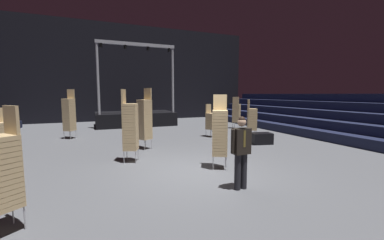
{
  "coord_description": "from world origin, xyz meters",
  "views": [
    {
      "loc": [
        -2.81,
        -6.28,
        2.23
      ],
      "look_at": [
        0.14,
        0.86,
        1.4
      ],
      "focal_mm": 22.59,
      "sensor_mm": 36.0,
      "label": 1
    }
  ],
  "objects_px": {
    "chair_stack_front_left": "(252,119)",
    "chair_stack_mid_right": "(2,171)",
    "stage_riser": "(135,117)",
    "equipment_road_case": "(261,138)",
    "man_with_tie": "(241,148)",
    "chair_stack_mid_left": "(130,126)",
    "chair_stack_front_right": "(220,132)",
    "chair_stack_rear_centre": "(236,113)",
    "chair_stack_rear_left": "(145,119)",
    "chair_stack_aisle_left": "(211,121)",
    "chair_stack_aisle_right": "(69,114)",
    "chair_stack_mid_centre": "(2,136)"
  },
  "relations": [
    {
      "from": "chair_stack_front_left",
      "to": "chair_stack_rear_left",
      "type": "height_order",
      "value": "chair_stack_rear_left"
    },
    {
      "from": "man_with_tie",
      "to": "chair_stack_mid_right",
      "type": "height_order",
      "value": "chair_stack_mid_right"
    },
    {
      "from": "chair_stack_rear_centre",
      "to": "chair_stack_aisle_right",
      "type": "bearing_deg",
      "value": -130.35
    },
    {
      "from": "chair_stack_front_left",
      "to": "chair_stack_aisle_left",
      "type": "bearing_deg",
      "value": -94.32
    },
    {
      "from": "chair_stack_aisle_right",
      "to": "chair_stack_mid_right",
      "type": "bearing_deg",
      "value": 125.99
    },
    {
      "from": "stage_riser",
      "to": "equipment_road_case",
      "type": "xyz_separation_m",
      "value": [
        4.15,
        -8.85,
        -0.33
      ]
    },
    {
      "from": "chair_stack_front_left",
      "to": "chair_stack_rear_left",
      "type": "distance_m",
      "value": 5.56
    },
    {
      "from": "chair_stack_front_left",
      "to": "chair_stack_mid_left",
      "type": "xyz_separation_m",
      "value": [
        -6.35,
        -2.13,
        0.21
      ]
    },
    {
      "from": "chair_stack_front_left",
      "to": "chair_stack_mid_right",
      "type": "distance_m",
      "value": 10.43
    },
    {
      "from": "chair_stack_mid_right",
      "to": "chair_stack_aisle_left",
      "type": "distance_m",
      "value": 9.66
    },
    {
      "from": "chair_stack_mid_centre",
      "to": "equipment_road_case",
      "type": "xyz_separation_m",
      "value": [
        9.69,
        -0.67,
        -0.65
      ]
    },
    {
      "from": "chair_stack_mid_left",
      "to": "chair_stack_rear_left",
      "type": "distance_m",
      "value": 1.9
    },
    {
      "from": "stage_riser",
      "to": "chair_stack_mid_centre",
      "type": "distance_m",
      "value": 9.88
    },
    {
      "from": "chair_stack_rear_centre",
      "to": "chair_stack_front_left",
      "type": "bearing_deg",
      "value": -59.73
    },
    {
      "from": "chair_stack_mid_centre",
      "to": "chair_stack_rear_centre",
      "type": "relative_size",
      "value": 0.88
    },
    {
      "from": "chair_stack_mid_centre",
      "to": "chair_stack_mid_right",
      "type": "bearing_deg",
      "value": 76.92
    },
    {
      "from": "chair_stack_mid_right",
      "to": "chair_stack_aisle_right",
      "type": "distance_m",
      "value": 8.84
    },
    {
      "from": "stage_riser",
      "to": "chair_stack_mid_centre",
      "type": "relative_size",
      "value": 3.09
    },
    {
      "from": "chair_stack_rear_centre",
      "to": "equipment_road_case",
      "type": "height_order",
      "value": "chair_stack_rear_centre"
    },
    {
      "from": "chair_stack_rear_left",
      "to": "chair_stack_rear_centre",
      "type": "xyz_separation_m",
      "value": [
        6.7,
        3.64,
        -0.21
      ]
    },
    {
      "from": "stage_riser",
      "to": "chair_stack_aisle_left",
      "type": "relative_size",
      "value": 3.25
    },
    {
      "from": "man_with_tie",
      "to": "chair_stack_rear_centre",
      "type": "relative_size",
      "value": 0.84
    },
    {
      "from": "chair_stack_mid_left",
      "to": "man_with_tie",
      "type": "bearing_deg",
      "value": 52.9
    },
    {
      "from": "chair_stack_front_right",
      "to": "chair_stack_rear_centre",
      "type": "bearing_deg",
      "value": -98.36
    },
    {
      "from": "man_with_tie",
      "to": "stage_riser",
      "type": "bearing_deg",
      "value": -91.49
    },
    {
      "from": "stage_riser",
      "to": "equipment_road_case",
      "type": "bearing_deg",
      "value": -64.86
    },
    {
      "from": "chair_stack_front_left",
      "to": "chair_stack_mid_left",
      "type": "relative_size",
      "value": 0.82
    },
    {
      "from": "chair_stack_aisle_right",
      "to": "chair_stack_mid_left",
      "type": "bearing_deg",
      "value": 149.94
    },
    {
      "from": "chair_stack_front_left",
      "to": "chair_stack_mid_right",
      "type": "height_order",
      "value": "chair_stack_mid_right"
    },
    {
      "from": "chair_stack_rear_left",
      "to": "chair_stack_aisle_left",
      "type": "distance_m",
      "value": 4.05
    },
    {
      "from": "man_with_tie",
      "to": "chair_stack_mid_left",
      "type": "height_order",
      "value": "chair_stack_mid_left"
    },
    {
      "from": "chair_stack_aisle_left",
      "to": "chair_stack_aisle_right",
      "type": "xyz_separation_m",
      "value": [
        -6.79,
        2.24,
        0.38
      ]
    },
    {
      "from": "chair_stack_mid_left",
      "to": "chair_stack_aisle_left",
      "type": "height_order",
      "value": "chair_stack_mid_left"
    },
    {
      "from": "chair_stack_mid_right",
      "to": "chair_stack_aisle_left",
      "type": "bearing_deg",
      "value": -85.34
    },
    {
      "from": "chair_stack_mid_right",
      "to": "chair_stack_rear_left",
      "type": "relative_size",
      "value": 0.83
    },
    {
      "from": "chair_stack_mid_right",
      "to": "equipment_road_case",
      "type": "bearing_deg",
      "value": -102.09
    },
    {
      "from": "chair_stack_mid_centre",
      "to": "chair_stack_front_right",
      "type": "bearing_deg",
      "value": 124.44
    },
    {
      "from": "chair_stack_mid_left",
      "to": "chair_stack_mid_centre",
      "type": "bearing_deg",
      "value": -88.29
    },
    {
      "from": "chair_stack_front_left",
      "to": "chair_stack_mid_centre",
      "type": "bearing_deg",
      "value": -59.53
    },
    {
      "from": "man_with_tie",
      "to": "chair_stack_front_right",
      "type": "bearing_deg",
      "value": -104.27
    },
    {
      "from": "chair_stack_aisle_right",
      "to": "equipment_road_case",
      "type": "relative_size",
      "value": 2.75
    },
    {
      "from": "chair_stack_mid_left",
      "to": "chair_stack_rear_centre",
      "type": "height_order",
      "value": "chair_stack_mid_left"
    },
    {
      "from": "chair_stack_front_right",
      "to": "chair_stack_rear_left",
      "type": "distance_m",
      "value": 3.79
    },
    {
      "from": "man_with_tie",
      "to": "chair_stack_aisle_left",
      "type": "xyz_separation_m",
      "value": [
        2.53,
        6.53,
        -0.12
      ]
    },
    {
      "from": "chair_stack_mid_centre",
      "to": "chair_stack_aisle_right",
      "type": "bearing_deg",
      "value": -140.69
    },
    {
      "from": "chair_stack_mid_right",
      "to": "chair_stack_aisle_left",
      "type": "relative_size",
      "value": 1.2
    },
    {
      "from": "man_with_tie",
      "to": "chair_stack_front_right",
      "type": "relative_size",
      "value": 0.78
    },
    {
      "from": "chair_stack_front_right",
      "to": "chair_stack_mid_centre",
      "type": "distance_m",
      "value": 6.95
    },
    {
      "from": "stage_riser",
      "to": "chair_stack_mid_right",
      "type": "bearing_deg",
      "value": -107.86
    },
    {
      "from": "chair_stack_mid_left",
      "to": "equipment_road_case",
      "type": "relative_size",
      "value": 2.66
    }
  ]
}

